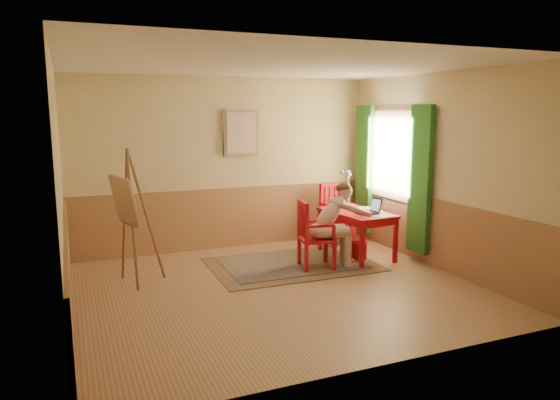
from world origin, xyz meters
name	(u,v)px	position (x,y,z in m)	size (l,w,h in m)	color
room	(278,180)	(0.00, 0.00, 1.40)	(5.04, 4.54, 2.84)	tan
wainscot	(257,237)	(0.00, 0.80, 0.50)	(5.00, 4.50, 1.00)	#B17C4F
window	(391,168)	(2.42, 1.10, 1.35)	(0.12, 2.01, 2.20)	white
wall_portrait	(241,133)	(0.25, 2.20, 1.90)	(0.60, 0.05, 0.76)	tan
rug	(293,264)	(0.59, 0.87, 0.01)	(2.43, 1.65, 0.02)	#8C7251
table	(357,217)	(1.68, 0.90, 0.63)	(0.84, 1.27, 0.72)	red
chair_left	(313,235)	(0.79, 0.60, 0.50)	(0.52, 0.51, 0.99)	red
chair_back	(336,213)	(1.82, 1.81, 0.51)	(0.51, 0.52, 1.02)	red
figure	(334,221)	(1.09, 0.55, 0.69)	(0.95, 0.48, 1.25)	#D6AB8F
laptop	(370,210)	(1.79, 0.70, 0.77)	(0.40, 0.27, 0.22)	#1E2338
papers	(365,210)	(1.84, 0.90, 0.72)	(0.68, 1.12, 0.00)	white
vase	(347,189)	(1.81, 1.44, 0.99)	(0.22, 0.30, 0.60)	#3F724C
wastebasket	(359,251)	(1.64, 0.75, 0.13)	(0.25, 0.25, 0.27)	red
easel	(127,205)	(-1.74, 0.89, 1.06)	(0.67, 0.80, 1.79)	brown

